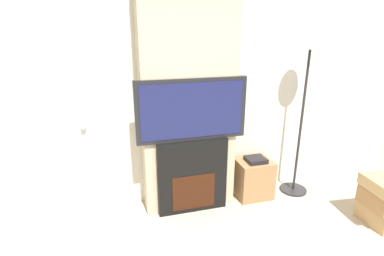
{
  "coord_description": "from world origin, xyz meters",
  "views": [
    {
      "loc": [
        -0.8,
        -1.17,
        1.97
      ],
      "look_at": [
        0.0,
        1.68,
        0.97
      ],
      "focal_mm": 28.0,
      "sensor_mm": 36.0,
      "label": 1
    }
  ],
  "objects_px": {
    "television": "(192,110)",
    "floor_lamp": "(305,93)",
    "fireplace": "(192,176)",
    "media_stand": "(253,177)"
  },
  "relations": [
    {
      "from": "television",
      "to": "media_stand",
      "type": "relative_size",
      "value": 2.25
    },
    {
      "from": "fireplace",
      "to": "media_stand",
      "type": "relative_size",
      "value": 1.63
    },
    {
      "from": "television",
      "to": "floor_lamp",
      "type": "distance_m",
      "value": 1.35
    },
    {
      "from": "fireplace",
      "to": "media_stand",
      "type": "xyz_separation_m",
      "value": [
        0.79,
        0.09,
        -0.18
      ]
    },
    {
      "from": "fireplace",
      "to": "floor_lamp",
      "type": "bearing_deg",
      "value": 1.72
    },
    {
      "from": "floor_lamp",
      "to": "media_stand",
      "type": "relative_size",
      "value": 3.57
    },
    {
      "from": "television",
      "to": "fireplace",
      "type": "bearing_deg",
      "value": 90.0
    },
    {
      "from": "fireplace",
      "to": "media_stand",
      "type": "distance_m",
      "value": 0.82
    },
    {
      "from": "fireplace",
      "to": "television",
      "type": "relative_size",
      "value": 0.72
    },
    {
      "from": "television",
      "to": "floor_lamp",
      "type": "bearing_deg",
      "value": 1.81
    }
  ]
}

